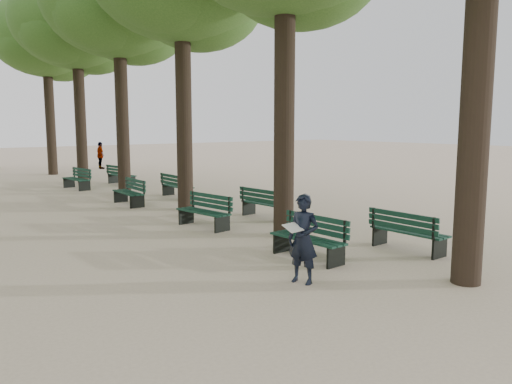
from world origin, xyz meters
TOP-DOWN VIEW (x-y plane):
  - ground at (0.00, 0.00)m, footprint 120.00×120.00m
  - tree_central_3 at (1.50, 13.00)m, footprint 6.00×6.00m
  - tree_central_4 at (1.50, 18.00)m, footprint 6.00×6.00m
  - tree_central_5 at (1.50, 23.00)m, footprint 6.00×6.00m
  - bench_left_0 at (0.37, 0.92)m, footprint 0.65×1.82m
  - bench_left_1 at (0.37, 5.06)m, footprint 0.79×1.86m
  - bench_left_2 at (0.37, 10.05)m, footprint 0.65×1.82m
  - bench_left_3 at (0.37, 15.57)m, footprint 0.75×1.85m
  - bench_right_0 at (2.63, 0.02)m, footprint 0.59×1.81m
  - bench_right_1 at (2.63, 5.11)m, footprint 0.70×1.84m
  - bench_right_2 at (2.63, 10.59)m, footprint 0.62×1.82m
  - bench_right_3 at (2.63, 15.98)m, footprint 0.81×1.86m
  - man_with_map at (-0.81, -0.17)m, footprint 0.69×0.72m
  - pedestrian_b at (4.72, 27.32)m, footprint 0.51×1.03m
  - pedestrian_c at (4.97, 24.76)m, footprint 0.38×1.02m

SIDE VIEW (x-z plane):
  - ground at x=0.00m, z-range 0.00..0.00m
  - bench_left_0 at x=0.37m, z-range -0.19..0.73m
  - bench_left_1 at x=0.37m, z-range -0.19..0.73m
  - bench_left_2 at x=0.37m, z-range -0.19..0.73m
  - bench_left_3 at x=0.37m, z-range -0.19..0.73m
  - bench_right_0 at x=2.63m, z-range -0.19..0.73m
  - bench_right_1 at x=2.63m, z-range -0.19..0.73m
  - bench_right_2 at x=2.63m, z-range -0.19..0.73m
  - bench_right_3 at x=2.63m, z-range -0.19..0.73m
  - pedestrian_b at x=4.72m, z-range 0.00..1.53m
  - man_with_map at x=-0.81m, z-range 0.00..1.62m
  - pedestrian_c at x=4.97m, z-range 0.00..1.73m
  - tree_central_3 at x=1.50m, z-range 2.68..12.63m
  - tree_central_4 at x=1.50m, z-range 2.68..12.63m
  - tree_central_5 at x=1.50m, z-range 2.68..12.63m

